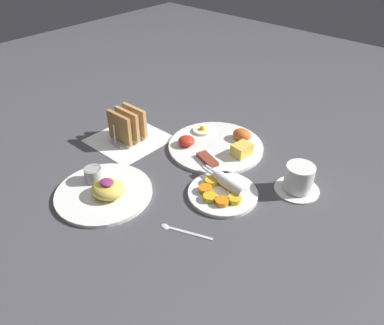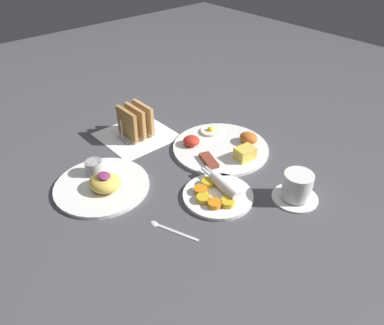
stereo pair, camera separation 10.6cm
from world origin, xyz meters
name	(u,v)px [view 2 (the right image)]	position (x,y,z in m)	size (l,w,h in m)	color
ground_plane	(177,166)	(0.00, 0.00, 0.00)	(3.00, 3.00, 0.00)	#47474C
napkin_flat	(137,135)	(-0.22, 0.01, 0.00)	(0.22, 0.22, 0.00)	white
plate_breakfast	(222,147)	(0.03, 0.16, 0.01)	(0.30, 0.30, 0.05)	white
plate_condiments	(218,194)	(0.18, -0.01, 0.01)	(0.19, 0.19, 0.04)	white
plate_foreground	(102,183)	(-0.06, -0.21, 0.01)	(0.26, 0.26, 0.06)	white
toast_rack	(136,122)	(-0.22, 0.01, 0.05)	(0.10, 0.12, 0.10)	#B7B7BC
coffee_cup	(297,188)	(0.32, 0.14, 0.04)	(0.12, 0.12, 0.08)	white
teaspoon	(166,227)	(0.18, -0.18, 0.00)	(0.12, 0.06, 0.01)	silver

